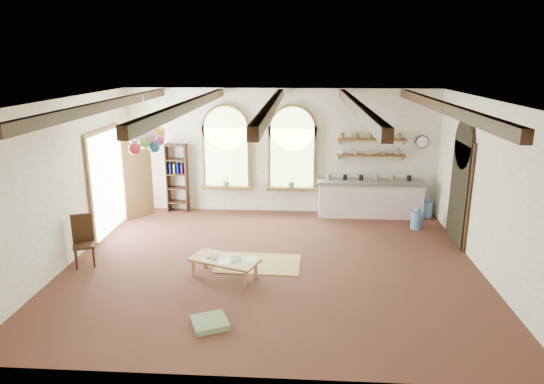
# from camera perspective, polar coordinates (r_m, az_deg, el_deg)

# --- Properties ---
(floor) EXTENTS (8.00, 8.00, 0.00)m
(floor) POSITION_cam_1_polar(r_m,az_deg,el_deg) (9.65, -0.00, -8.53)
(floor) COLOR #522A21
(floor) RESTS_ON ground
(ceiling_beams) EXTENTS (6.20, 6.80, 0.18)m
(ceiling_beams) POSITION_cam_1_polar(r_m,az_deg,el_deg) (8.85, -0.00, 10.12)
(ceiling_beams) COLOR #351E10
(ceiling_beams) RESTS_ON ceiling
(window_left) EXTENTS (1.30, 0.28, 2.20)m
(window_left) POSITION_cam_1_polar(r_m,az_deg,el_deg) (12.59, -5.39, 4.93)
(window_left) COLOR brown
(window_left) RESTS_ON floor
(window_right) EXTENTS (1.30, 0.28, 2.20)m
(window_right) POSITION_cam_1_polar(r_m,az_deg,el_deg) (12.44, 2.40, 4.85)
(window_right) COLOR brown
(window_right) RESTS_ON floor
(left_doorway) EXTENTS (0.10, 1.90, 2.50)m
(left_doorway) POSITION_cam_1_polar(r_m,az_deg,el_deg) (11.85, -18.85, 1.09)
(left_doorway) COLOR brown
(left_doorway) RESTS_ON floor
(right_doorway) EXTENTS (0.10, 1.30, 2.40)m
(right_doorway) POSITION_cam_1_polar(r_m,az_deg,el_deg) (11.20, 21.13, -0.20)
(right_doorway) COLOR black
(right_doorway) RESTS_ON floor
(kitchen_counter) EXTENTS (2.68, 0.62, 0.94)m
(kitchen_counter) POSITION_cam_1_polar(r_m,az_deg,el_deg) (12.60, 11.44, -0.71)
(kitchen_counter) COLOR #FFD8DA
(kitchen_counter) RESTS_ON floor
(wall_shelf_lower) EXTENTS (1.70, 0.24, 0.04)m
(wall_shelf_lower) POSITION_cam_1_polar(r_m,az_deg,el_deg) (12.52, 11.60, 4.24)
(wall_shelf_lower) COLOR brown
(wall_shelf_lower) RESTS_ON wall_back
(wall_shelf_upper) EXTENTS (1.70, 0.24, 0.04)m
(wall_shelf_upper) POSITION_cam_1_polar(r_m,az_deg,el_deg) (12.45, 11.70, 6.05)
(wall_shelf_upper) COLOR brown
(wall_shelf_upper) RESTS_ON wall_back
(wall_clock) EXTENTS (0.32, 0.04, 0.32)m
(wall_clock) POSITION_cam_1_polar(r_m,az_deg,el_deg) (12.76, 17.23, 5.67)
(wall_clock) COLOR black
(wall_clock) RESTS_ON wall_back
(bookshelf) EXTENTS (0.53, 0.32, 1.80)m
(bookshelf) POSITION_cam_1_polar(r_m,az_deg,el_deg) (12.91, -11.09, 1.65)
(bookshelf) COLOR #351E10
(bookshelf) RESTS_ON floor
(coffee_table) EXTENTS (1.39, 1.00, 0.36)m
(coffee_table) POSITION_cam_1_polar(r_m,az_deg,el_deg) (9.05, -5.64, -8.08)
(coffee_table) COLOR tan
(coffee_table) RESTS_ON floor
(side_chair) EXTENTS (0.53, 0.53, 1.01)m
(side_chair) POSITION_cam_1_polar(r_m,az_deg,el_deg) (10.21, -21.20, -6.49)
(side_chair) COLOR #351E10
(side_chair) RESTS_ON floor
(floor_mat) EXTENTS (1.69, 1.07, 0.02)m
(floor_mat) POSITION_cam_1_polar(r_m,az_deg,el_deg) (9.69, -1.64, -8.39)
(floor_mat) COLOR tan
(floor_mat) RESTS_ON floor
(floor_cushion) EXTENTS (0.68, 0.68, 0.09)m
(floor_cushion) POSITION_cam_1_polar(r_m,az_deg,el_deg) (7.69, -7.31, -15.00)
(floor_cushion) COLOR #6D865D
(floor_cushion) RESTS_ON floor
(water_jug_a) EXTENTS (0.28, 0.28, 0.53)m
(water_jug_a) POSITION_cam_1_polar(r_m,az_deg,el_deg) (12.95, 17.75, -1.85)
(water_jug_a) COLOR #5581B8
(water_jug_a) RESTS_ON floor
(water_jug_b) EXTENTS (0.28, 0.28, 0.54)m
(water_jug_b) POSITION_cam_1_polar(r_m,az_deg,el_deg) (12.01, 16.67, -3.09)
(water_jug_b) COLOR #5581B8
(water_jug_b) RESTS_ON floor
(balloon_cluster) EXTENTS (0.80, 0.84, 1.15)m
(balloon_cluster) POSITION_cam_1_polar(r_m,az_deg,el_deg) (10.36, -14.66, 6.15)
(balloon_cluster) COLOR white
(balloon_cluster) RESTS_ON floor
(table_book) EXTENTS (0.23, 0.29, 0.02)m
(table_book) POSITION_cam_1_polar(r_m,az_deg,el_deg) (9.18, -7.48, -7.45)
(table_book) COLOR olive
(table_book) RESTS_ON coffee_table
(tablet) EXTENTS (0.25, 0.31, 0.01)m
(tablet) POSITION_cam_1_polar(r_m,az_deg,el_deg) (9.00, -4.28, -7.87)
(tablet) COLOR black
(tablet) RESTS_ON coffee_table
(potted_plant_left) EXTENTS (0.27, 0.23, 0.30)m
(potted_plant_left) POSITION_cam_1_polar(r_m,az_deg,el_deg) (12.65, -5.38, 1.36)
(potted_plant_left) COLOR #598C4C
(potted_plant_left) RESTS_ON window_left
(potted_plant_right) EXTENTS (0.27, 0.23, 0.30)m
(potted_plant_right) POSITION_cam_1_polar(r_m,az_deg,el_deg) (12.50, 2.35, 1.24)
(potted_plant_right) COLOR #598C4C
(potted_plant_right) RESTS_ON window_right
(shelf_cup_a) EXTENTS (0.12, 0.10, 0.10)m
(shelf_cup_a) POSITION_cam_1_polar(r_m,az_deg,el_deg) (12.43, 8.18, 4.64)
(shelf_cup_a) COLOR white
(shelf_cup_a) RESTS_ON wall_shelf_lower
(shelf_cup_b) EXTENTS (0.10, 0.10, 0.09)m
(shelf_cup_b) POSITION_cam_1_polar(r_m,az_deg,el_deg) (12.46, 9.79, 4.59)
(shelf_cup_b) COLOR beige
(shelf_cup_b) RESTS_ON wall_shelf_lower
(shelf_bowl_a) EXTENTS (0.22, 0.22, 0.05)m
(shelf_bowl_a) POSITION_cam_1_polar(r_m,az_deg,el_deg) (12.51, 11.38, 4.46)
(shelf_bowl_a) COLOR beige
(shelf_bowl_a) RESTS_ON wall_shelf_lower
(shelf_bowl_b) EXTENTS (0.20, 0.20, 0.06)m
(shelf_bowl_b) POSITION_cam_1_polar(r_m,az_deg,el_deg) (12.56, 12.97, 4.43)
(shelf_bowl_b) COLOR #8C664C
(shelf_bowl_b) RESTS_ON wall_shelf_lower
(shelf_vase) EXTENTS (0.18, 0.18, 0.19)m
(shelf_vase) POSITION_cam_1_polar(r_m,az_deg,el_deg) (12.61, 14.56, 4.67)
(shelf_vase) COLOR slate
(shelf_vase) RESTS_ON wall_shelf_lower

